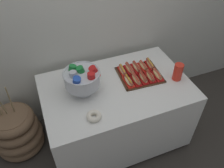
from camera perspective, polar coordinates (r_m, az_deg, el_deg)
ground_plane at (r=2.76m, az=0.91°, el=-12.23°), size 10.00×10.00×0.00m
back_wall at (r=2.33m, az=-4.32°, el=18.35°), size 6.00×0.10×2.60m
buffet_table at (r=2.44m, az=1.01°, el=-6.79°), size 1.41×0.89×0.77m
floor_vase at (r=2.68m, az=-22.48°, el=-10.76°), size 0.51×0.51×0.87m
serving_tray at (r=2.30m, az=6.84°, el=2.24°), size 0.43×0.38×0.01m
hot_dog_0 at (r=2.18m, az=4.12°, el=0.75°), size 0.07×0.17×0.06m
hot_dog_1 at (r=2.20m, az=5.95°, el=1.15°), size 0.07×0.18×0.06m
hot_dog_2 at (r=2.23m, az=7.73°, el=1.57°), size 0.07×0.17×0.07m
hot_dog_3 at (r=2.26m, az=9.46°, el=1.85°), size 0.08×0.17×0.06m
hot_dog_4 at (r=2.29m, az=11.16°, el=2.27°), size 0.08×0.17×0.06m
hot_dog_5 at (r=2.30m, az=2.65°, el=3.35°), size 0.07×0.18×0.06m
hot_dog_6 at (r=2.32m, az=4.40°, el=3.73°), size 0.07×0.18×0.06m
hot_dog_7 at (r=2.34m, az=6.12°, el=4.09°), size 0.07×0.18×0.06m
hot_dog_8 at (r=2.37m, az=7.79°, el=4.38°), size 0.07×0.17×0.06m
hot_dog_9 at (r=2.40m, az=9.44°, el=4.75°), size 0.08×0.19×0.06m
punch_bowl at (r=2.03m, az=-7.45°, el=1.45°), size 0.34×0.33×0.28m
cup_stack at (r=2.29m, az=16.00°, el=2.89°), size 0.09×0.09×0.17m
donut at (r=1.91m, az=-4.51°, el=-7.93°), size 0.13×0.13×0.04m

